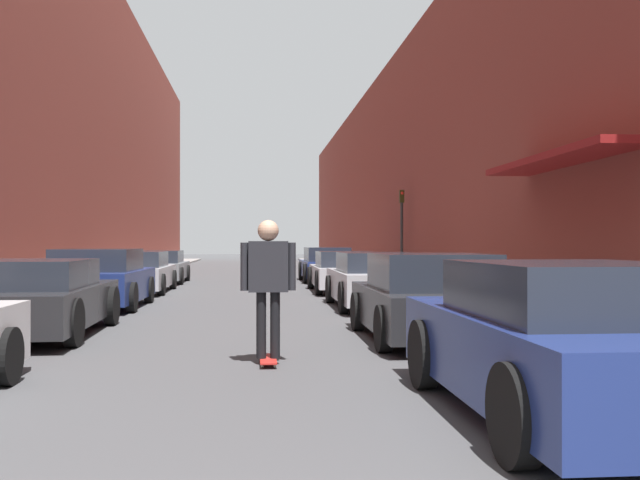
{
  "coord_description": "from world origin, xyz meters",
  "views": [
    {
      "loc": [
        0.4,
        -1.05,
        1.49
      ],
      "look_at": [
        1.68,
        12.89,
        1.54
      ],
      "focal_mm": 40.0,
      "sensor_mm": 36.0,
      "label": 1
    }
  ],
  "objects_px": {
    "parked_car_right_0": "(564,342)",
    "parked_car_right_4": "(326,265)",
    "parked_car_right_3": "(343,272)",
    "skateboarder": "(268,275)",
    "parked_car_left_2": "(99,280)",
    "parked_car_right_1": "(429,299)",
    "traffic_light": "(402,224)",
    "parked_car_left_4": "(158,267)",
    "parked_car_right_2": "(375,281)",
    "parked_car_left_3": "(138,273)",
    "parked_car_left_1": "(36,298)"
  },
  "relations": [
    {
      "from": "parked_car_left_2",
      "to": "parked_car_right_1",
      "type": "xyz_separation_m",
      "value": [
        6.18,
        -5.9,
        -0.02
      ]
    },
    {
      "from": "parked_car_right_2",
      "to": "traffic_light",
      "type": "relative_size",
      "value": 1.34
    },
    {
      "from": "parked_car_right_0",
      "to": "parked_car_right_3",
      "type": "xyz_separation_m",
      "value": [
        0.07,
        15.64,
        -0.05
      ]
    },
    {
      "from": "parked_car_left_2",
      "to": "parked_car_right_4",
      "type": "relative_size",
      "value": 0.94
    },
    {
      "from": "parked_car_left_4",
      "to": "skateboarder",
      "type": "relative_size",
      "value": 2.29
    },
    {
      "from": "parked_car_right_1",
      "to": "parked_car_right_4",
      "type": "relative_size",
      "value": 0.92
    },
    {
      "from": "parked_car_left_4",
      "to": "parked_car_right_3",
      "type": "xyz_separation_m",
      "value": [
        6.24,
        -5.25,
        0.02
      ]
    },
    {
      "from": "parked_car_left_4",
      "to": "traffic_light",
      "type": "xyz_separation_m",
      "value": [
        8.78,
        -1.73,
        1.56
      ]
    },
    {
      "from": "parked_car_right_1",
      "to": "parked_car_right_3",
      "type": "bearing_deg",
      "value": 89.86
    },
    {
      "from": "parked_car_right_4",
      "to": "skateboarder",
      "type": "height_order",
      "value": "skateboarder"
    },
    {
      "from": "parked_car_left_3",
      "to": "parked_car_right_0",
      "type": "distance_m",
      "value": 17.0
    },
    {
      "from": "parked_car_right_2",
      "to": "parked_car_right_4",
      "type": "xyz_separation_m",
      "value": [
        -0.01,
        11.02,
        0.01
      ]
    },
    {
      "from": "parked_car_left_1",
      "to": "traffic_light",
      "type": "bearing_deg",
      "value": 56.77
    },
    {
      "from": "parked_car_right_4",
      "to": "traffic_light",
      "type": "bearing_deg",
      "value": -40.58
    },
    {
      "from": "parked_car_right_4",
      "to": "traffic_light",
      "type": "xyz_separation_m",
      "value": [
        2.49,
        -2.13,
        1.5
      ]
    },
    {
      "from": "parked_car_right_3",
      "to": "parked_car_right_4",
      "type": "bearing_deg",
      "value": 89.49
    },
    {
      "from": "parked_car_right_3",
      "to": "parked_car_left_2",
      "type": "bearing_deg",
      "value": -142.0
    },
    {
      "from": "parked_car_left_1",
      "to": "parked_car_left_3",
      "type": "xyz_separation_m",
      "value": [
        0.0,
        9.98,
        -0.01
      ]
    },
    {
      "from": "parked_car_right_0",
      "to": "skateboarder",
      "type": "bearing_deg",
      "value": 129.71
    },
    {
      "from": "parked_car_left_1",
      "to": "skateboarder",
      "type": "height_order",
      "value": "skateboarder"
    },
    {
      "from": "parked_car_left_1",
      "to": "traffic_light",
      "type": "height_order",
      "value": "traffic_light"
    },
    {
      "from": "parked_car_right_2",
      "to": "parked_car_right_1",
      "type": "bearing_deg",
      "value": -90.95
    },
    {
      "from": "parked_car_right_4",
      "to": "parked_car_left_2",
      "type": "bearing_deg",
      "value": -120.78
    },
    {
      "from": "parked_car_right_2",
      "to": "parked_car_left_2",
      "type": "bearing_deg",
      "value": 175.29
    },
    {
      "from": "parked_car_left_2",
      "to": "traffic_light",
      "type": "bearing_deg",
      "value": 43.76
    },
    {
      "from": "parked_car_left_2",
      "to": "skateboarder",
      "type": "bearing_deg",
      "value": -64.81
    },
    {
      "from": "parked_car_left_3",
      "to": "parked_car_right_2",
      "type": "distance_m",
      "value": 8.37
    },
    {
      "from": "parked_car_left_2",
      "to": "parked_car_right_0",
      "type": "height_order",
      "value": "parked_car_left_2"
    },
    {
      "from": "parked_car_right_2",
      "to": "parked_car_left_3",
      "type": "bearing_deg",
      "value": 137.98
    },
    {
      "from": "parked_car_right_1",
      "to": "traffic_light",
      "type": "bearing_deg",
      "value": 79.82
    },
    {
      "from": "parked_car_right_0",
      "to": "parked_car_right_3",
      "type": "distance_m",
      "value": 15.64
    },
    {
      "from": "parked_car_left_2",
      "to": "parked_car_left_4",
      "type": "bearing_deg",
      "value": 90.21
    },
    {
      "from": "parked_car_right_2",
      "to": "parked_car_right_4",
      "type": "height_order",
      "value": "parked_car_right_4"
    },
    {
      "from": "parked_car_left_4",
      "to": "skateboarder",
      "type": "height_order",
      "value": "skateboarder"
    },
    {
      "from": "parked_car_right_3",
      "to": "traffic_light",
      "type": "height_order",
      "value": "traffic_light"
    },
    {
      "from": "parked_car_left_2",
      "to": "parked_car_right_4",
      "type": "bearing_deg",
      "value": 59.22
    },
    {
      "from": "parked_car_left_2",
      "to": "parked_car_right_4",
      "type": "height_order",
      "value": "parked_car_left_2"
    },
    {
      "from": "parked_car_right_0",
      "to": "parked_car_right_3",
      "type": "relative_size",
      "value": 0.91
    },
    {
      "from": "parked_car_left_4",
      "to": "parked_car_right_0",
      "type": "bearing_deg",
      "value": -73.54
    },
    {
      "from": "parked_car_right_3",
      "to": "skateboarder",
      "type": "height_order",
      "value": "skateboarder"
    },
    {
      "from": "parked_car_right_0",
      "to": "parked_car_right_1",
      "type": "xyz_separation_m",
      "value": [
        0.04,
        4.89,
        -0.02
      ]
    },
    {
      "from": "parked_car_left_4",
      "to": "parked_car_right_0",
      "type": "xyz_separation_m",
      "value": [
        6.17,
        -20.89,
        0.07
      ]
    },
    {
      "from": "parked_car_left_1",
      "to": "parked_car_right_4",
      "type": "height_order",
      "value": "parked_car_right_4"
    },
    {
      "from": "parked_car_right_0",
      "to": "parked_car_left_2",
      "type": "bearing_deg",
      "value": 119.63
    },
    {
      "from": "parked_car_right_0",
      "to": "parked_car_right_4",
      "type": "relative_size",
      "value": 0.97
    },
    {
      "from": "parked_car_left_2",
      "to": "parked_car_right_3",
      "type": "distance_m",
      "value": 7.88
    },
    {
      "from": "traffic_light",
      "to": "parked_car_right_3",
      "type": "bearing_deg",
      "value": -125.74
    },
    {
      "from": "parked_car_left_4",
      "to": "traffic_light",
      "type": "relative_size",
      "value": 1.25
    },
    {
      "from": "parked_car_left_3",
      "to": "parked_car_right_0",
      "type": "height_order",
      "value": "parked_car_right_0"
    },
    {
      "from": "parked_car_left_3",
      "to": "traffic_light",
      "type": "distance_m",
      "value": 9.42
    }
  ]
}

